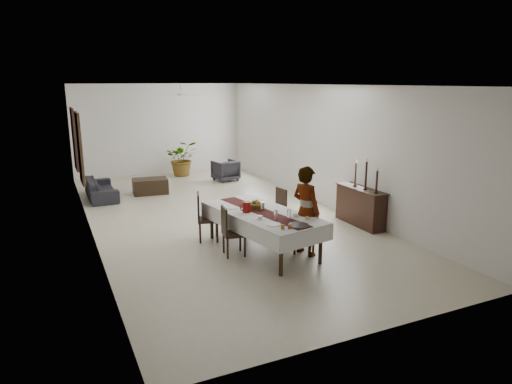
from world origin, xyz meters
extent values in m
cube|color=beige|center=(0.00, 0.00, 0.00)|extent=(6.00, 12.00, 0.00)
cube|color=white|center=(0.00, 0.00, 3.20)|extent=(6.00, 12.00, 0.02)
cube|color=silver|center=(0.00, 6.00, 1.60)|extent=(6.00, 0.02, 3.20)
cube|color=silver|center=(0.00, -6.00, 1.60)|extent=(6.00, 0.02, 3.20)
cube|color=silver|center=(-3.00, 0.00, 1.60)|extent=(0.02, 12.00, 3.20)
cube|color=silver|center=(3.00, 0.00, 1.60)|extent=(0.02, 12.00, 3.20)
cube|color=black|center=(-0.02, -2.58, 0.76)|extent=(1.48, 2.66, 0.05)
cylinder|color=black|center=(-0.26, -3.84, 0.37)|extent=(0.09, 0.09, 0.73)
cylinder|color=black|center=(0.65, -3.67, 0.37)|extent=(0.09, 0.09, 0.73)
cylinder|color=black|center=(-0.69, -1.49, 0.37)|extent=(0.09, 0.09, 0.73)
cylinder|color=black|center=(0.21, -1.33, 0.37)|extent=(0.09, 0.09, 0.73)
cube|color=silver|center=(-0.02, -2.58, 0.79)|extent=(1.70, 2.88, 0.01)
cube|color=white|center=(-0.62, -2.69, 0.64)|extent=(0.50, 2.66, 0.31)
cube|color=white|center=(0.58, -2.47, 0.64)|extent=(0.50, 2.66, 0.31)
cube|color=silver|center=(0.22, -3.91, 0.64)|extent=(1.22, 0.23, 0.31)
cube|color=white|center=(-0.27, -1.26, 0.64)|extent=(1.22, 0.23, 0.31)
cube|color=#501916|center=(-0.02, -2.58, 0.80)|extent=(0.83, 2.64, 0.00)
cylinder|color=maroon|center=(-0.31, -2.48, 0.90)|extent=(0.18, 0.18, 0.21)
torus|color=maroon|center=(-0.40, -2.49, 0.90)|extent=(0.13, 0.04, 0.13)
cylinder|color=white|center=(0.22, -3.23, 0.89)|extent=(0.07, 0.07, 0.18)
cylinder|color=white|center=(-0.02, -3.17, 0.89)|extent=(0.07, 0.07, 0.18)
cylinder|color=silver|center=(0.02, -2.52, 0.89)|extent=(0.07, 0.07, 0.18)
cylinder|color=white|center=(0.40, -3.14, 0.83)|extent=(0.09, 0.09, 0.06)
cylinder|color=white|center=(0.40, -3.14, 0.80)|extent=(0.16, 0.16, 0.01)
cylinder|color=white|center=(-0.27, -3.00, 0.83)|extent=(0.09, 0.09, 0.06)
cylinder|color=white|center=(-0.27, -3.00, 0.80)|extent=(0.16, 0.16, 0.01)
cylinder|color=white|center=(0.49, -3.45, 0.80)|extent=(0.25, 0.25, 0.02)
sphere|color=tan|center=(0.49, -3.45, 0.83)|extent=(0.09, 0.09, 0.09)
cylinder|color=white|center=(-0.19, -3.41, 0.80)|extent=(0.25, 0.25, 0.02)
cylinder|color=white|center=(-0.46, -2.08, 0.80)|extent=(0.25, 0.25, 0.02)
cylinder|color=#39393D|center=(0.18, -3.66, 0.81)|extent=(0.38, 0.38, 0.02)
cylinder|color=brown|center=(-0.05, -3.74, 0.84)|extent=(0.07, 0.07, 0.08)
cylinder|color=#945315|center=(-0.16, -3.69, 0.84)|extent=(0.07, 0.07, 0.08)
cylinder|color=brown|center=(-0.02, -2.32, 0.85)|extent=(0.31, 0.31, 0.10)
sphere|color=maroon|center=(0.01, -2.29, 0.93)|extent=(0.09, 0.09, 0.09)
sphere|color=#5D8B29|center=(-0.07, -2.29, 0.93)|extent=(0.08, 0.08, 0.08)
sphere|color=gold|center=(-0.01, -2.37, 0.93)|extent=(0.09, 0.09, 0.09)
cube|color=black|center=(0.69, -2.94, 0.47)|extent=(0.57, 0.57, 0.05)
cylinder|color=black|center=(0.81, -3.18, 0.22)|extent=(0.06, 0.06, 0.45)
cylinder|color=black|center=(0.93, -2.82, 0.22)|extent=(0.06, 0.06, 0.45)
cylinder|color=black|center=(0.46, -3.06, 0.22)|extent=(0.06, 0.06, 0.45)
cylinder|color=black|center=(0.57, -2.71, 0.22)|extent=(0.06, 0.06, 0.45)
cube|color=black|center=(0.89, -3.01, 0.78)|extent=(0.18, 0.44, 0.58)
cube|color=black|center=(0.78, -1.56, 0.42)|extent=(0.45, 0.45, 0.05)
cylinder|color=black|center=(0.97, -1.70, 0.20)|extent=(0.05, 0.05, 0.40)
cylinder|color=black|center=(0.92, -1.37, 0.20)|extent=(0.05, 0.05, 0.40)
cylinder|color=black|center=(0.64, -1.74, 0.20)|extent=(0.05, 0.05, 0.40)
cylinder|color=black|center=(0.59, -1.42, 0.20)|extent=(0.05, 0.05, 0.40)
cube|color=black|center=(0.96, -1.53, 0.69)|extent=(0.09, 0.40, 0.51)
cube|color=black|center=(-0.63, -2.59, 0.43)|extent=(0.46, 0.46, 0.05)
cylinder|color=black|center=(-0.77, -2.40, 0.20)|extent=(0.05, 0.05, 0.41)
cylinder|color=black|center=(-0.82, -2.74, 0.20)|extent=(0.05, 0.05, 0.41)
cylinder|color=black|center=(-0.44, -2.45, 0.20)|extent=(0.05, 0.05, 0.41)
cylinder|color=black|center=(-0.48, -2.78, 0.20)|extent=(0.05, 0.05, 0.41)
cube|color=black|center=(-0.81, -2.57, 0.71)|extent=(0.09, 0.41, 0.52)
cube|color=black|center=(-0.80, -1.58, 0.45)|extent=(0.54, 0.54, 0.05)
cylinder|color=black|center=(-0.92, -1.36, 0.21)|extent=(0.05, 0.05, 0.43)
cylinder|color=black|center=(-1.02, -1.70, 0.21)|extent=(0.05, 0.05, 0.43)
cylinder|color=black|center=(-0.58, -1.46, 0.21)|extent=(0.05, 0.05, 0.43)
cylinder|color=black|center=(-0.68, -1.80, 0.21)|extent=(0.05, 0.05, 0.43)
cube|color=black|center=(-0.99, -1.52, 0.75)|extent=(0.16, 0.43, 0.55)
imported|color=gray|center=(0.66, -3.12, 0.87)|extent=(0.58, 0.73, 1.74)
cube|color=black|center=(2.78, -2.04, 0.43)|extent=(0.38, 1.42, 0.85)
cube|color=black|center=(2.78, -2.04, 0.87)|extent=(0.42, 1.48, 0.03)
cylinder|color=black|center=(2.78, -2.56, 0.89)|extent=(0.09, 0.09, 0.03)
cylinder|color=black|center=(2.78, -2.56, 1.14)|extent=(0.05, 0.05, 0.47)
cylinder|color=beige|center=(2.78, -2.56, 1.42)|extent=(0.03, 0.03, 0.08)
cylinder|color=black|center=(2.78, -2.19, 0.89)|extent=(0.09, 0.09, 0.03)
cylinder|color=black|center=(2.78, -2.19, 1.22)|extent=(0.05, 0.05, 0.61)
cylinder|color=white|center=(2.78, -2.19, 1.56)|extent=(0.03, 0.03, 0.08)
cylinder|color=black|center=(2.78, -1.81, 0.89)|extent=(0.09, 0.09, 0.03)
cylinder|color=black|center=(2.78, -1.81, 1.17)|extent=(0.05, 0.05, 0.52)
cylinder|color=white|center=(2.78, -1.81, 1.47)|extent=(0.03, 0.03, 0.08)
imported|color=#232226|center=(-2.42, 3.13, 0.28)|extent=(0.76, 1.91, 0.56)
imported|color=#2C292F|center=(1.68, 3.84, 0.35)|extent=(0.87, 0.89, 0.69)
cube|color=black|center=(-1.03, 3.08, 0.22)|extent=(1.07, 0.77, 0.45)
imported|color=#245622|center=(0.60, 5.28, 0.62)|extent=(1.28, 1.16, 1.25)
cube|color=black|center=(-2.96, 2.20, 1.60)|extent=(0.06, 1.05, 1.85)
cube|color=white|center=(-2.92, 2.20, 1.60)|extent=(0.01, 0.90, 1.70)
cube|color=black|center=(-2.96, 4.30, 1.60)|extent=(0.06, 1.05, 1.85)
cube|color=white|center=(-2.92, 4.30, 1.60)|extent=(0.01, 0.90, 1.70)
cylinder|color=silver|center=(0.00, 3.00, 3.10)|extent=(0.04, 0.04, 0.20)
cylinder|color=white|center=(0.00, 3.00, 2.90)|extent=(0.16, 0.16, 0.08)
cube|color=silver|center=(0.00, 3.35, 2.90)|extent=(0.10, 0.55, 0.01)
cube|color=white|center=(0.00, 2.65, 2.90)|extent=(0.10, 0.55, 0.01)
cube|color=white|center=(0.35, 3.00, 2.90)|extent=(0.55, 0.10, 0.01)
cube|color=white|center=(-0.35, 3.00, 2.90)|extent=(0.55, 0.10, 0.01)
camera|label=1|loc=(-3.73, -10.32, 3.29)|focal=32.00mm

